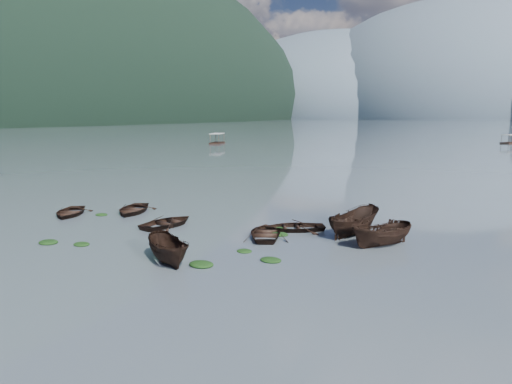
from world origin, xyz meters
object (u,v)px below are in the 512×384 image
at_px(rowboat_0, 70,215).
at_px(rowboat_3, 266,236).
at_px(pontoon_left, 217,144).
at_px(pontoon_centre, 510,143).

height_order(rowboat_0, rowboat_3, rowboat_0).
distance_m(rowboat_0, rowboat_3, 15.35).
bearing_deg(rowboat_3, pontoon_left, -81.69).
distance_m(rowboat_3, pontoon_left, 88.64).
distance_m(rowboat_3, pontoon_centre, 109.95).
bearing_deg(rowboat_0, pontoon_centre, 42.52).
bearing_deg(pontoon_left, rowboat_0, -83.86).
bearing_deg(rowboat_3, pontoon_centre, -123.88).
relative_size(pontoon_left, pontoon_centre, 1.17).
height_order(rowboat_3, pontoon_left, pontoon_left).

